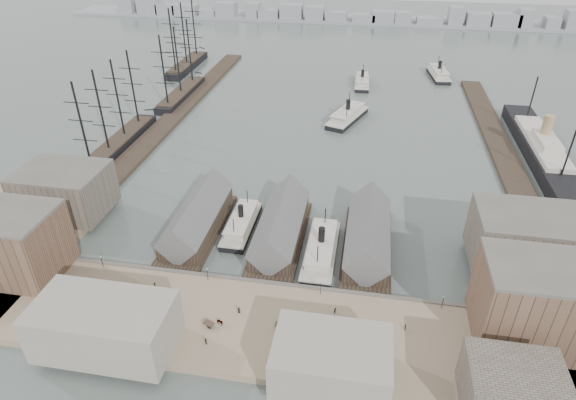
% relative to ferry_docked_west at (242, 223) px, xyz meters
% --- Properties ---
extents(ground, '(900.00, 900.00, 0.00)m').
position_rel_ferry_docked_west_xyz_m(ground, '(13.00, -20.16, -2.14)').
color(ground, '#4E5A55').
rests_on(ground, ground).
extents(quay, '(180.00, 30.00, 2.00)m').
position_rel_ferry_docked_west_xyz_m(quay, '(13.00, -40.16, -1.14)').
color(quay, '#8C775E').
rests_on(quay, ground).
extents(seawall, '(180.00, 1.20, 2.30)m').
position_rel_ferry_docked_west_xyz_m(seawall, '(13.00, -25.36, -0.99)').
color(seawall, '#59544C').
rests_on(seawall, ground).
extents(west_wharf, '(10.00, 220.00, 1.60)m').
position_rel_ferry_docked_west_xyz_m(west_wharf, '(-55.00, 79.84, -1.34)').
color(west_wharf, '#2D231C').
rests_on(west_wharf, ground).
extents(east_wharf, '(10.00, 180.00, 1.60)m').
position_rel_ferry_docked_west_xyz_m(east_wharf, '(91.00, 69.84, -1.34)').
color(east_wharf, '#2D231C').
rests_on(east_wharf, ground).
extents(ferry_shed_west, '(14.00, 42.00, 12.60)m').
position_rel_ferry_docked_west_xyz_m(ferry_shed_west, '(-13.00, -3.28, 2.50)').
color(ferry_shed_west, '#2D231C').
rests_on(ferry_shed_west, ground).
extents(ferry_shed_center, '(14.00, 42.00, 12.60)m').
position_rel_ferry_docked_west_xyz_m(ferry_shed_center, '(13.00, -3.28, 2.50)').
color(ferry_shed_center, '#2D231C').
rests_on(ferry_shed_center, ground).
extents(ferry_shed_east, '(14.00, 42.00, 12.60)m').
position_rel_ferry_docked_west_xyz_m(ferry_shed_east, '(39.00, -3.28, 2.50)').
color(ferry_shed_east, '#2D231C').
rests_on(ferry_shed_east, ground).
extents(warehouse_west_back, '(26.00, 20.00, 14.00)m').
position_rel_ferry_docked_west_xyz_m(warehouse_west_back, '(-57.00, -2.16, 6.86)').
color(warehouse_west_back, '#60564C').
rests_on(warehouse_west_back, west_land).
extents(warehouse_east_front, '(30.00, 18.00, 19.00)m').
position_rel_ferry_docked_west_xyz_m(warehouse_east_front, '(79.00, -32.16, 9.36)').
color(warehouse_east_front, brown).
rests_on(warehouse_east_front, east_land).
extents(warehouse_east_back, '(28.00, 20.00, 15.00)m').
position_rel_ferry_docked_west_xyz_m(warehouse_east_back, '(81.00, -5.16, 7.36)').
color(warehouse_east_back, '#60564C').
rests_on(warehouse_east_back, east_land).
extents(street_bldg_center, '(24.00, 16.00, 10.00)m').
position_rel_ferry_docked_west_xyz_m(street_bldg_center, '(33.00, -52.16, 4.86)').
color(street_bldg_center, gray).
rests_on(street_bldg_center, quay).
extents(street_bldg_west, '(30.00, 16.00, 12.00)m').
position_rel_ferry_docked_west_xyz_m(street_bldg_west, '(-17.00, -52.16, 5.86)').
color(street_bldg_west, gray).
rests_on(street_bldg_west, quay).
extents(street_bldg_east, '(18.00, 14.00, 11.00)m').
position_rel_ferry_docked_west_xyz_m(street_bldg_east, '(68.00, -53.16, 5.36)').
color(street_bldg_east, '#60564C').
rests_on(street_bldg_east, quay).
extents(lamp_post_far_w, '(0.44, 0.44, 3.92)m').
position_rel_ferry_docked_west_xyz_m(lamp_post_far_w, '(-32.00, -27.16, 2.57)').
color(lamp_post_far_w, black).
rests_on(lamp_post_far_w, quay).
extents(lamp_post_near_w, '(0.44, 0.44, 3.92)m').
position_rel_ferry_docked_west_xyz_m(lamp_post_near_w, '(-2.00, -27.16, 2.57)').
color(lamp_post_near_w, black).
rests_on(lamp_post_near_w, quay).
extents(lamp_post_near_e, '(0.44, 0.44, 3.92)m').
position_rel_ferry_docked_west_xyz_m(lamp_post_near_e, '(28.00, -27.16, 2.57)').
color(lamp_post_near_e, black).
rests_on(lamp_post_near_e, quay).
extents(lamp_post_far_e, '(0.44, 0.44, 3.92)m').
position_rel_ferry_docked_west_xyz_m(lamp_post_far_e, '(58.00, -27.16, 2.57)').
color(lamp_post_far_e, black).
rests_on(lamp_post_far_e, quay).
extents(far_shore, '(500.00, 40.00, 15.72)m').
position_rel_ferry_docked_west_xyz_m(far_shore, '(10.93, 313.98, 1.77)').
color(far_shore, gray).
rests_on(far_shore, ground).
extents(ferry_docked_west, '(7.67, 25.55, 9.13)m').
position_rel_ferry_docked_west_xyz_m(ferry_docked_west, '(0.00, 0.00, 0.00)').
color(ferry_docked_west, black).
rests_on(ferry_docked_west, ground).
extents(ferry_docked_east, '(8.70, 29.00, 10.36)m').
position_rel_ferry_docked_west_xyz_m(ferry_docked_east, '(26.00, -9.20, 0.29)').
color(ferry_docked_east, black).
rests_on(ferry_docked_east, ground).
extents(ferry_open_near, '(18.92, 31.75, 10.88)m').
position_rel_ferry_docked_west_xyz_m(ferry_open_near, '(26.39, 93.84, 0.41)').
color(ferry_open_near, black).
rests_on(ferry_open_near, ground).
extents(ferry_open_mid, '(8.87, 26.39, 9.32)m').
position_rel_ferry_docked_west_xyz_m(ferry_open_mid, '(30.82, 146.24, 0.05)').
color(ferry_open_mid, black).
rests_on(ferry_open_mid, ground).
extents(ferry_open_far, '(12.24, 29.66, 10.28)m').
position_rel_ferry_docked_west_xyz_m(ferry_open_far, '(74.09, 168.30, 0.27)').
color(ferry_open_far, black).
rests_on(ferry_open_far, ground).
extents(sailing_ship_near, '(8.57, 59.03, 35.23)m').
position_rel_ferry_docked_west_xyz_m(sailing_ship_near, '(-65.15, 46.85, 0.45)').
color(sailing_ship_near, black).
rests_on(sailing_ship_near, ground).
extents(sailing_ship_mid, '(8.76, 50.63, 36.03)m').
position_rel_ferry_docked_west_xyz_m(sailing_ship_mid, '(-61.06, 109.45, 0.44)').
color(sailing_ship_mid, black).
rests_on(sailing_ship_mid, ground).
extents(sailing_ship_far, '(9.30, 51.67, 38.23)m').
position_rel_ferry_docked_west_xyz_m(sailing_ship_far, '(-76.52, 160.14, 0.62)').
color(sailing_ship_far, black).
rests_on(sailing_ship_far, ground).
extents(ocean_steamer, '(11.92, 87.11, 17.42)m').
position_rel_ferry_docked_west_xyz_m(ocean_steamer, '(105.00, 69.64, 1.61)').
color(ocean_steamer, black).
rests_on(ocean_steamer, ground).
extents(tram, '(2.85, 10.90, 3.87)m').
position_rel_ferry_docked_west_xyz_m(tram, '(67.86, -36.68, 1.85)').
color(tram, black).
rests_on(tram, quay).
extents(horse_cart_left, '(4.68, 1.65, 1.55)m').
position_rel_ferry_docked_west_xyz_m(horse_cart_left, '(-23.90, -38.21, 0.66)').
color(horse_cart_left, black).
rests_on(horse_cart_left, quay).
extents(horse_cart_center, '(5.02, 2.77, 1.69)m').
position_rel_ferry_docked_west_xyz_m(horse_cart_center, '(5.10, -42.24, 0.71)').
color(horse_cart_center, black).
rests_on(horse_cart_center, quay).
extents(horse_cart_right, '(4.70, 1.83, 1.71)m').
position_rel_ferry_docked_west_xyz_m(horse_cart_right, '(22.12, -40.30, 0.71)').
color(horse_cart_right, black).
rests_on(horse_cart_right, quay).
extents(pedestrian_0, '(0.70, 0.78, 1.77)m').
position_rel_ferry_docked_west_xyz_m(pedestrian_0, '(-41.76, -28.17, 0.75)').
color(pedestrian_0, black).
rests_on(pedestrian_0, quay).
extents(pedestrian_1, '(0.88, 0.97, 1.62)m').
position_rel_ferry_docked_west_xyz_m(pedestrian_1, '(-20.94, -43.12, 0.67)').
color(pedestrian_1, black).
rests_on(pedestrian_1, quay).
extents(pedestrian_2, '(1.16, 0.94, 1.56)m').
position_rel_ferry_docked_west_xyz_m(pedestrian_2, '(-14.68, -32.28, 0.64)').
color(pedestrian_2, black).
rests_on(pedestrian_2, quay).
extents(pedestrian_3, '(0.50, 1.06, 1.77)m').
position_rel_ferry_docked_west_xyz_m(pedestrian_3, '(4.37, -48.07, 0.75)').
color(pedestrian_3, black).
rests_on(pedestrian_3, quay).
extents(pedestrian_4, '(0.87, 0.60, 1.71)m').
position_rel_ferry_docked_west_xyz_m(pedestrian_4, '(9.17, -37.26, 0.71)').
color(pedestrian_4, black).
rests_on(pedestrian_4, quay).
extents(pedestrian_5, '(0.75, 0.62, 1.78)m').
position_rel_ferry_docked_west_xyz_m(pedestrian_5, '(21.79, -41.69, 0.75)').
color(pedestrian_5, black).
rests_on(pedestrian_5, quay).
extents(pedestrian_6, '(1.02, 1.03, 1.68)m').
position_rel_ferry_docked_west_xyz_m(pedestrian_6, '(32.33, -33.40, 0.70)').
color(pedestrian_6, black).
rests_on(pedestrian_6, quay).
extents(pedestrian_7, '(1.22, 1.15, 1.65)m').
position_rel_ferry_docked_west_xyz_m(pedestrian_7, '(42.68, -42.71, 0.69)').
color(pedestrian_7, black).
rests_on(pedestrian_7, quay).
extents(pedestrian_8, '(0.57, 0.98, 1.56)m').
position_rel_ferry_docked_west_xyz_m(pedestrian_8, '(48.92, -35.78, 0.64)').
color(pedestrian_8, black).
rests_on(pedestrian_8, quay).
extents(pedestrian_9, '(0.68, 0.93, 1.75)m').
position_rel_ferry_docked_west_xyz_m(pedestrian_9, '(73.00, -44.23, 0.74)').
color(pedestrian_9, black).
rests_on(pedestrian_9, quay).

